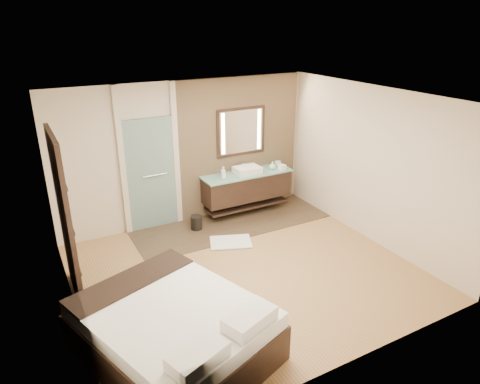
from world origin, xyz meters
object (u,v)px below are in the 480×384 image
waste_bin (196,223)px  bed (174,330)px  mirror_unit (241,132)px  vanity (247,186)px

waste_bin → bed: bearing=-117.6°
bed → waste_bin: 3.25m
mirror_unit → bed: mirror_unit is taller
bed → mirror_unit: bearing=31.8°
vanity → waste_bin: (-1.20, -0.20, -0.45)m
vanity → bed: (-2.70, -3.08, -0.24)m
mirror_unit → bed: size_ratio=0.41×
vanity → waste_bin: size_ratio=6.84×
mirror_unit → waste_bin: mirror_unit is taller
mirror_unit → vanity: bearing=-90.0°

